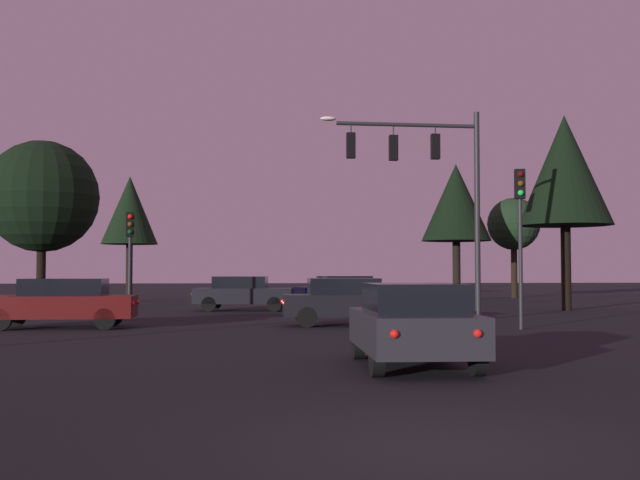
{
  "coord_description": "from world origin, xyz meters",
  "views": [
    {
      "loc": [
        -1.94,
        -7.55,
        1.74
      ],
      "look_at": [
        0.87,
        21.3,
        2.92
      ],
      "focal_mm": 43.56,
      "sensor_mm": 36.0,
      "label": 1
    }
  ],
  "objects_px": {
    "traffic_light_corner_left": "(520,216)",
    "tree_right_cluster": "(514,225)",
    "tree_lot_edge": "(42,197)",
    "car_crossing_left": "(61,302)",
    "car_parked_lot": "(243,293)",
    "traffic_signal_mast_arm": "(430,173)",
    "traffic_light_corner_right": "(130,243)",
    "tree_behind_sign": "(565,171)",
    "car_crossing_right": "(347,301)",
    "car_nearside_lane": "(413,323)",
    "car_far_lane": "(342,291)",
    "tree_left_far": "(456,203)",
    "tree_center_horizon": "(130,211)"
  },
  "relations": [
    {
      "from": "car_parked_lot",
      "to": "tree_left_far",
      "type": "bearing_deg",
      "value": 40.56
    },
    {
      "from": "traffic_signal_mast_arm",
      "to": "traffic_light_corner_right",
      "type": "height_order",
      "value": "traffic_signal_mast_arm"
    },
    {
      "from": "traffic_light_corner_right",
      "to": "tree_behind_sign",
      "type": "bearing_deg",
      "value": 13.76
    },
    {
      "from": "car_crossing_left",
      "to": "car_far_lane",
      "type": "relative_size",
      "value": 1.0
    },
    {
      "from": "car_crossing_right",
      "to": "tree_center_horizon",
      "type": "xyz_separation_m",
      "value": [
        -10.05,
        21.69,
        4.53
      ]
    },
    {
      "from": "car_nearside_lane",
      "to": "traffic_light_corner_right",
      "type": "bearing_deg",
      "value": 115.83
    },
    {
      "from": "traffic_signal_mast_arm",
      "to": "car_crossing_left",
      "type": "distance_m",
      "value": 13.23
    },
    {
      "from": "car_crossing_right",
      "to": "tree_right_cluster",
      "type": "height_order",
      "value": "tree_right_cluster"
    },
    {
      "from": "car_crossing_right",
      "to": "tree_lot_edge",
      "type": "distance_m",
      "value": 16.6
    },
    {
      "from": "traffic_light_corner_left",
      "to": "car_parked_lot",
      "type": "height_order",
      "value": "traffic_light_corner_left"
    },
    {
      "from": "car_crossing_left",
      "to": "car_parked_lot",
      "type": "height_order",
      "value": "same"
    },
    {
      "from": "traffic_light_corner_right",
      "to": "tree_center_horizon",
      "type": "distance_m",
      "value": 17.98
    },
    {
      "from": "traffic_signal_mast_arm",
      "to": "traffic_light_corner_left",
      "type": "height_order",
      "value": "traffic_signal_mast_arm"
    },
    {
      "from": "traffic_light_corner_left",
      "to": "car_crossing_right",
      "type": "distance_m",
      "value": 6.03
    },
    {
      "from": "car_parked_lot",
      "to": "tree_right_cluster",
      "type": "bearing_deg",
      "value": 39.81
    },
    {
      "from": "car_crossing_left",
      "to": "tree_center_horizon",
      "type": "distance_m",
      "value": 22.5
    },
    {
      "from": "car_far_lane",
      "to": "car_parked_lot",
      "type": "relative_size",
      "value": 1.02
    },
    {
      "from": "traffic_signal_mast_arm",
      "to": "car_crossing_right",
      "type": "relative_size",
      "value": 1.76
    },
    {
      "from": "tree_left_far",
      "to": "car_crossing_right",
      "type": "bearing_deg",
      "value": -114.35
    },
    {
      "from": "tree_lot_edge",
      "to": "car_crossing_left",
      "type": "bearing_deg",
      "value": -72.82
    },
    {
      "from": "car_nearside_lane",
      "to": "tree_center_horizon",
      "type": "distance_m",
      "value": 34.32
    },
    {
      "from": "traffic_signal_mast_arm",
      "to": "car_far_lane",
      "type": "height_order",
      "value": "traffic_signal_mast_arm"
    },
    {
      "from": "car_parked_lot",
      "to": "tree_center_horizon",
      "type": "xyz_separation_m",
      "value": [
        -6.69,
        11.85,
        4.53
      ]
    },
    {
      "from": "traffic_light_corner_left",
      "to": "tree_lot_edge",
      "type": "relative_size",
      "value": 0.64
    },
    {
      "from": "car_far_lane",
      "to": "tree_lot_edge",
      "type": "bearing_deg",
      "value": -170.7
    },
    {
      "from": "tree_center_horizon",
      "to": "car_parked_lot",
      "type": "bearing_deg",
      "value": -60.55
    },
    {
      "from": "traffic_light_corner_left",
      "to": "tree_behind_sign",
      "type": "height_order",
      "value": "tree_behind_sign"
    },
    {
      "from": "traffic_light_corner_right",
      "to": "tree_lot_edge",
      "type": "distance_m",
      "value": 8.23
    },
    {
      "from": "traffic_light_corner_left",
      "to": "car_crossing_left",
      "type": "height_order",
      "value": "traffic_light_corner_left"
    },
    {
      "from": "traffic_light_corner_left",
      "to": "tree_left_far",
      "type": "distance_m",
      "value": 23.49
    },
    {
      "from": "car_crossing_right",
      "to": "car_parked_lot",
      "type": "bearing_deg",
      "value": 108.85
    },
    {
      "from": "traffic_light_corner_right",
      "to": "car_crossing_left",
      "type": "bearing_deg",
      "value": -108.11
    },
    {
      "from": "car_far_lane",
      "to": "tree_behind_sign",
      "type": "bearing_deg",
      "value": -22.89
    },
    {
      "from": "tree_behind_sign",
      "to": "tree_lot_edge",
      "type": "height_order",
      "value": "tree_behind_sign"
    },
    {
      "from": "traffic_signal_mast_arm",
      "to": "tree_right_cluster",
      "type": "distance_m",
      "value": 24.96
    },
    {
      "from": "traffic_light_corner_left",
      "to": "tree_lot_edge",
      "type": "xyz_separation_m",
      "value": [
        -17.2,
        12.59,
        1.65
      ]
    },
    {
      "from": "car_far_lane",
      "to": "tree_left_far",
      "type": "height_order",
      "value": "tree_left_far"
    },
    {
      "from": "traffic_light_corner_right",
      "to": "car_crossing_right",
      "type": "distance_m",
      "value": 8.74
    },
    {
      "from": "traffic_light_corner_left",
      "to": "traffic_light_corner_right",
      "type": "distance_m",
      "value": 13.95
    },
    {
      "from": "traffic_light_corner_right",
      "to": "car_crossing_left",
      "type": "height_order",
      "value": "traffic_light_corner_right"
    },
    {
      "from": "traffic_signal_mast_arm",
      "to": "traffic_light_corner_left",
      "type": "xyz_separation_m",
      "value": [
        1.68,
        -4.37,
        -1.85
      ]
    },
    {
      "from": "car_crossing_right",
      "to": "car_parked_lot",
      "type": "relative_size",
      "value": 0.94
    },
    {
      "from": "car_crossing_left",
      "to": "traffic_light_corner_right",
      "type": "bearing_deg",
      "value": 71.89
    },
    {
      "from": "traffic_light_corner_right",
      "to": "car_crossing_left",
      "type": "distance_m",
      "value": 5.04
    },
    {
      "from": "traffic_light_corner_left",
      "to": "tree_right_cluster",
      "type": "height_order",
      "value": "tree_right_cluster"
    },
    {
      "from": "traffic_signal_mast_arm",
      "to": "tree_right_cluster",
      "type": "bearing_deg",
      "value": 63.79
    },
    {
      "from": "car_crossing_left",
      "to": "traffic_light_corner_left",
      "type": "bearing_deg",
      "value": -7.66
    },
    {
      "from": "traffic_signal_mast_arm",
      "to": "tree_behind_sign",
      "type": "xyz_separation_m",
      "value": [
        7.71,
        6.42,
        1.01
      ]
    },
    {
      "from": "traffic_light_corner_right",
      "to": "car_nearside_lane",
      "type": "xyz_separation_m",
      "value": [
        7.24,
        -14.95,
        -1.99
      ]
    },
    {
      "from": "tree_behind_sign",
      "to": "tree_center_horizon",
      "type": "xyz_separation_m",
      "value": [
        -21.06,
        13.09,
        -0.93
      ]
    }
  ]
}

